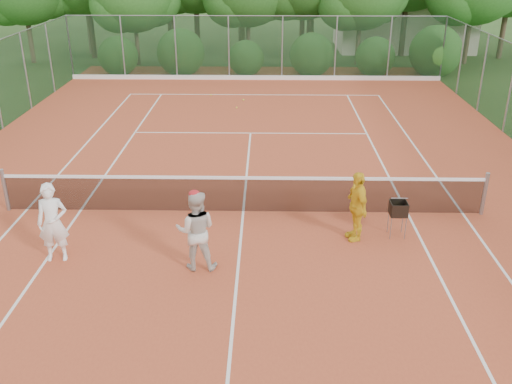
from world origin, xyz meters
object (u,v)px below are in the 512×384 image
at_px(ball_hopper, 398,209).
at_px(player_white, 53,223).
at_px(player_center_grp, 196,230).
at_px(player_yellow, 357,206).

bearing_deg(ball_hopper, player_white, -160.73).
xyz_separation_m(player_center_grp, player_yellow, (3.44, 1.33, -0.05)).
distance_m(player_white, player_center_grp, 3.03).
xyz_separation_m(player_white, ball_hopper, (7.44, 1.20, -0.19)).
bearing_deg(ball_hopper, player_yellow, -161.36).
bearing_deg(player_center_grp, ball_hopper, 18.44).
relative_size(player_white, player_yellow, 1.06).
height_order(player_white, player_yellow, player_white).
height_order(player_center_grp, ball_hopper, player_center_grp).
bearing_deg(player_white, player_yellow, 0.95).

